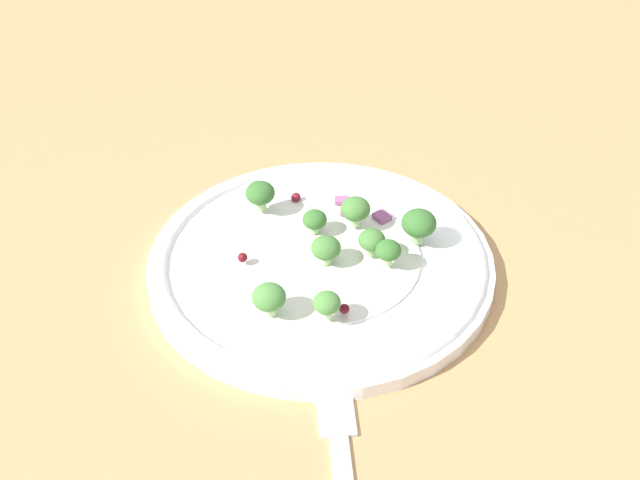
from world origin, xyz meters
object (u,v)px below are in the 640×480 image
plate (320,258)px  broccoli_floret_0 (260,194)px  broccoli_floret_2 (315,220)px  broccoli_floret_1 (269,298)px

plate → broccoli_floret_0: broccoli_floret_0 is taller
broccoli_floret_0 → broccoli_floret_2: (4.34, 3.09, -0.64)cm
broccoli_floret_0 → broccoli_floret_2: 5.36cm
plate → broccoli_floret_0: (-6.84, -2.50, 2.51)cm
broccoli_floret_0 → broccoli_floret_1: 12.39cm
broccoli_floret_0 → broccoli_floret_1: (11.88, -3.52, -0.28)cm
plate → broccoli_floret_1: size_ratio=11.10×
broccoli_floret_0 → broccoli_floret_1: size_ratio=1.01×
broccoli_floret_0 → plate: bearing=20.1°
broccoli_floret_2 → plate: bearing=-13.3°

